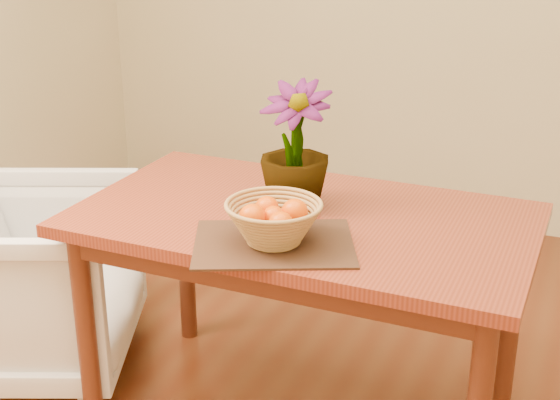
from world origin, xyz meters
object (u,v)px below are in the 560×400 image
at_px(potted_plant, 295,146).
at_px(table, 303,240).
at_px(wicker_basket, 274,224).
at_px(armchair, 28,273).

bearing_deg(potted_plant, table, -46.96).
height_order(table, wicker_basket, wicker_basket).
height_order(table, armchair, armchair).
distance_m(wicker_basket, potted_plant, 0.33).
height_order(wicker_basket, potted_plant, potted_plant).
relative_size(wicker_basket, potted_plant, 0.69).
bearing_deg(table, armchair, -175.37).
bearing_deg(potted_plant, wicker_basket, -82.51).
relative_size(wicker_basket, armchair, 0.36).
distance_m(wicker_basket, armchair, 1.15).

